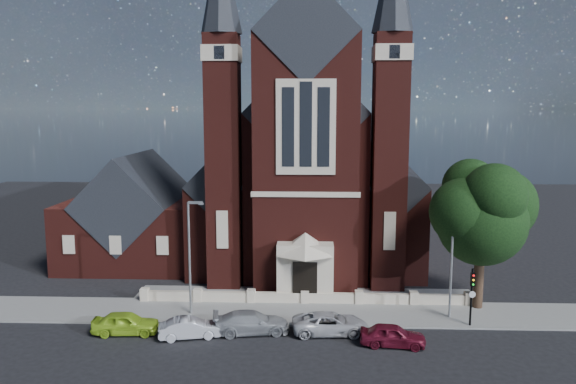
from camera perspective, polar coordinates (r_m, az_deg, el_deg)
name	(u,v)px	position (r m, az deg, el deg)	size (l,w,h in m)	color
ground	(306,271)	(50.54, 1.81, -8.04)	(120.00, 120.00, 0.00)	black
pavement_strip	(305,314)	(40.59, 1.70, -12.24)	(60.00, 5.00, 0.12)	slate
forecourt_paving	(305,295)	(44.35, 1.75, -10.42)	(26.00, 3.00, 0.14)	slate
forecourt_wall	(305,304)	(42.46, 1.72, -11.29)	(24.00, 0.40, 0.90)	#C4B59B
church	(307,170)	(56.74, 1.91, 2.22)	(20.01, 34.90, 29.20)	#461712
parish_hall	(137,219)	(54.97, -15.08, -2.68)	(12.00, 12.20, 10.24)	#461712
street_tree	(485,215)	(41.72, 19.35, -2.22)	(6.40, 6.60, 10.70)	black
street_lamp_left	(191,251)	(39.57, -9.87, -5.93)	(1.16, 0.22, 8.09)	gray
street_lamp_right	(453,254)	(39.93, 16.44, -6.02)	(1.16, 0.22, 8.09)	gray
traffic_signal	(472,290)	(39.25, 18.19, -9.41)	(0.28, 0.42, 4.00)	black
car_lime_van	(126,323)	(38.40, -16.15, -12.66)	(1.71, 4.24, 1.44)	#9ECB28
car_silver_a	(190,328)	(36.92, -9.95, -13.46)	(1.36, 3.90, 1.28)	#B6B7BE
car_silver_b	(251,322)	(37.16, -3.73, -13.08)	(2.00, 4.91, 1.43)	gray
car_white_suv	(330,323)	(37.12, 4.30, -13.17)	(2.25, 4.88, 1.36)	silver
car_dark_red	(393,335)	(35.82, 10.59, -14.11)	(1.60, 3.98, 1.36)	maroon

